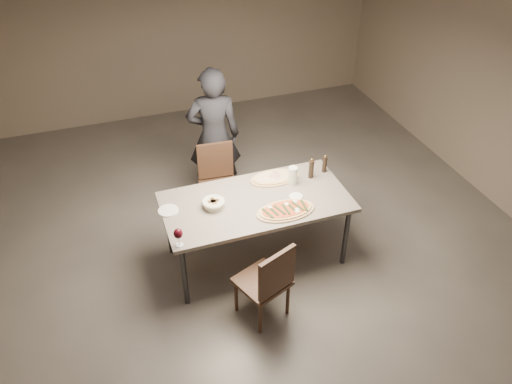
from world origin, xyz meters
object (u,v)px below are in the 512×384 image
object	(u,v)px
carafe	(293,176)
chair_near	(268,280)
bread_basket	(213,203)
chair_far	(218,178)
ham_pizza	(275,177)
dining_table	(256,205)
pepper_mill_left	(311,169)
zucchini_pizza	(286,210)
diner	(214,136)

from	to	relation	value
carafe	chair_near	size ratio (longest dim) A/B	0.22
bread_basket	chair_far	size ratio (longest dim) A/B	0.25
carafe	ham_pizza	bearing A→B (deg)	136.19
dining_table	pepper_mill_left	xyz separation A→B (m)	(0.66, 0.18, 0.16)
chair_near	pepper_mill_left	bearing A→B (deg)	27.89
pepper_mill_left	zucchini_pizza	bearing A→B (deg)	-136.12
zucchini_pizza	pepper_mill_left	bearing A→B (deg)	18.94
ham_pizza	bread_basket	xyz separation A→B (m)	(-0.71, -0.25, 0.03)
dining_table	carafe	distance (m)	0.49
dining_table	bread_basket	bearing A→B (deg)	175.24
zucchini_pizza	carafe	size ratio (longest dim) A/B	3.00
bread_basket	chair_near	size ratio (longest dim) A/B	0.25
pepper_mill_left	chair_far	size ratio (longest dim) A/B	0.26
ham_pizza	diner	size ratio (longest dim) A/B	0.32
dining_table	diner	bearing A→B (deg)	94.38
ham_pizza	diner	world-z (taller)	diner
dining_table	carafe	xyz separation A→B (m)	(0.44, 0.15, 0.15)
pepper_mill_left	diner	world-z (taller)	diner
pepper_mill_left	carafe	xyz separation A→B (m)	(-0.22, -0.04, -0.01)
bread_basket	chair_near	distance (m)	0.91
carafe	zucchini_pizza	bearing A→B (deg)	-120.57
pepper_mill_left	carafe	distance (m)	0.22
ham_pizza	chair_near	distance (m)	1.19
carafe	diner	bearing A→B (deg)	117.02
zucchini_pizza	pepper_mill_left	xyz separation A→B (m)	(0.45, 0.43, 0.09)
carafe	chair_far	size ratio (longest dim) A/B	0.22
chair_near	zucchini_pizza	bearing A→B (deg)	33.62
bread_basket	carafe	distance (m)	0.86
carafe	diner	size ratio (longest dim) A/B	0.12
zucchini_pizza	chair_far	distance (m)	1.18
dining_table	pepper_mill_left	distance (m)	0.70
dining_table	ham_pizza	size ratio (longest dim) A/B	3.46
dining_table	chair_far	distance (m)	0.87
ham_pizza	bread_basket	size ratio (longest dim) A/B	2.39
ham_pizza	carafe	xyz separation A→B (m)	(0.14, -0.13, 0.08)
diner	chair_near	bearing A→B (deg)	99.07
carafe	chair_near	distance (m)	1.16
chair_near	chair_far	size ratio (longest dim) A/B	0.98
ham_pizza	chair_near	bearing A→B (deg)	-91.98
pepper_mill_left	chair_far	bearing A→B (deg)	141.29
zucchini_pizza	chair_far	size ratio (longest dim) A/B	0.65
chair_far	chair_near	bearing A→B (deg)	94.53
ham_pizza	carafe	size ratio (longest dim) A/B	2.75
dining_table	diner	xyz separation A→B (m)	(-0.09, 1.19, 0.13)
pepper_mill_left	chair_far	xyz separation A→B (m)	(-0.82, 0.65, -0.36)
pepper_mill_left	carafe	size ratio (longest dim) A/B	1.20
chair_near	chair_far	world-z (taller)	chair_far
ham_pizza	bread_basket	bearing A→B (deg)	-139.60
zucchini_pizza	chair_near	bearing A→B (deg)	-149.45
dining_table	ham_pizza	distance (m)	0.42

